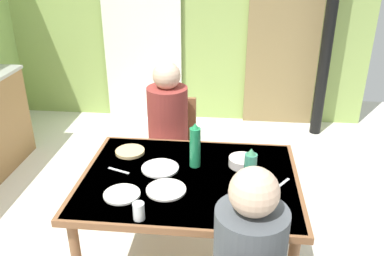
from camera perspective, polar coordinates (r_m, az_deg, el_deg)
name	(u,v)px	position (r m, az deg, el deg)	size (l,w,h in m)	color
ground_plane	(139,244)	(3.07, -7.40, -15.85)	(6.26, 6.26, 0.00)	silver
wall_back	(180,10)	(4.76, -1.68, 16.19)	(4.29, 0.10, 2.55)	#93AE5A
door_wooden	(284,39)	(4.72, 12.73, 12.11)	(0.80, 0.05, 2.00)	olive
stove_pipe_column	(331,18)	(4.48, 18.89, 14.37)	(0.12, 0.12, 2.55)	black
curtain_panel	(142,30)	(4.77, -7.08, 13.55)	(0.90, 0.03, 2.15)	white
dining_table	(189,187)	(2.44, -0.37, -8.34)	(1.28, 0.96, 0.73)	brown
chair_far_diner	(171,145)	(3.26, -2.95, -2.46)	(0.40, 0.40, 0.87)	brown
person_far_diner	(168,120)	(3.02, -3.46, 1.14)	(0.30, 0.37, 0.77)	maroon
water_bottle_green_near	(250,174)	(2.19, 8.13, -6.42)	(0.07, 0.07, 0.29)	#378568
water_bottle_green_far	(195,146)	(2.46, 0.43, -2.56)	(0.07, 0.07, 0.29)	#20834E
serving_bowl_center	(242,162)	(2.53, 7.10, -4.72)	(0.17, 0.17, 0.06)	silver
dinner_plate_near_left	(122,194)	(2.28, -9.81, -9.16)	(0.20, 0.20, 0.01)	white
dinner_plate_near_right	(166,190)	(2.29, -3.66, -8.65)	(0.22, 0.22, 0.01)	white
dinner_plate_far_center	(160,168)	(2.49, -4.50, -5.64)	(0.23, 0.23, 0.01)	white
drinking_glass_by_near_diner	(139,211)	(2.07, -7.49, -11.51)	(0.06, 0.06, 0.09)	silver
bread_plate_sliced	(130,151)	(2.69, -8.70, -3.28)	(0.19, 0.19, 0.02)	#DBB77A
cutlery_knife_near	(119,171)	(2.50, -10.25, -5.91)	(0.15, 0.02, 0.00)	silver
cutlery_fork_near	(282,184)	(2.40, 12.55, -7.67)	(0.15, 0.02, 0.00)	silver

